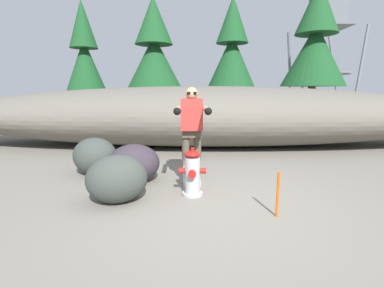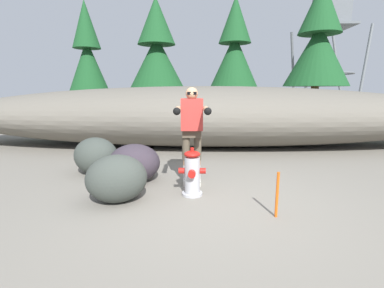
{
  "view_description": "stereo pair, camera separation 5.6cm",
  "coord_description": "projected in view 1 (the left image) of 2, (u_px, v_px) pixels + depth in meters",
  "views": [
    {
      "loc": [
        -0.22,
        -3.77,
        1.62
      ],
      "look_at": [
        -0.29,
        0.65,
        0.75
      ],
      "focal_mm": 26.04,
      "sensor_mm": 36.0,
      "label": 1
    },
    {
      "loc": [
        -0.16,
        -3.77,
        1.62
      ],
      "look_at": [
        -0.29,
        0.65,
        0.75
      ],
      "focal_mm": 26.04,
      "sensor_mm": 36.0,
      "label": 2
    }
  ],
  "objects": [
    {
      "name": "pine_tree_right",
      "position": [
        315.0,
        44.0,
        12.94
      ],
      "size": [
        2.97,
        2.97,
        6.49
      ],
      "color": "#47331E",
      "rests_on": "ground_plane"
    },
    {
      "name": "dirt_embankment",
      "position": [
        204.0,
        116.0,
        8.11
      ],
      "size": [
        15.21,
        3.2,
        1.72
      ],
      "primitive_type": "ellipsoid",
      "color": "#666056",
      "rests_on": "ground_plane"
    },
    {
      "name": "boulder_small",
      "position": [
        95.0,
        156.0,
        5.35
      ],
      "size": [
        1.08,
        0.99,
        0.72
      ],
      "primitive_type": "ellipsoid",
      "rotation": [
        0.0,
        0.0,
        5.92
      ],
      "color": "#3B423C",
      "rests_on": "ground_plane"
    },
    {
      "name": "pine_tree_far_left",
      "position": [
        85.0,
        56.0,
        12.95
      ],
      "size": [
        1.96,
        1.96,
        5.64
      ],
      "color": "#47331E",
      "rests_on": "ground_plane"
    },
    {
      "name": "utility_worker",
      "position": [
        192.0,
        124.0,
        4.62
      ],
      "size": [
        0.56,
        0.99,
        1.65
      ],
      "rotation": [
        0.0,
        0.0,
        -1.53
      ],
      "color": "beige",
      "rests_on": "ground_plane"
    },
    {
      "name": "survey_stake",
      "position": [
        278.0,
        194.0,
        3.55
      ],
      "size": [
        0.04,
        0.04,
        0.6
      ],
      "primitive_type": "cylinder",
      "color": "#E55914",
      "rests_on": "ground_plane"
    },
    {
      "name": "boulder_mid",
      "position": [
        117.0,
        179.0,
        4.02
      ],
      "size": [
        1.06,
        0.95,
        0.7
      ],
      "primitive_type": "ellipsoid",
      "rotation": [
        0.0,
        0.0,
        0.32
      ],
      "color": "#3C423C",
      "rests_on": "ground_plane"
    },
    {
      "name": "boulder_large",
      "position": [
        134.0,
        163.0,
        4.95
      ],
      "size": [
        1.24,
        1.23,
        0.67
      ],
      "primitive_type": "ellipsoid",
      "rotation": [
        0.0,
        0.0,
        5.78
      ],
      "color": "#362E37",
      "rests_on": "ground_plane"
    },
    {
      "name": "pine_tree_center",
      "position": [
        232.0,
        51.0,
        13.17
      ],
      "size": [
        2.34,
        2.34,
        5.87
      ],
      "color": "#47331E",
      "rests_on": "ground_plane"
    },
    {
      "name": "watchtower",
      "position": [
        327.0,
        12.0,
        15.8
      ],
      "size": [
        3.86,
        3.86,
        8.05
      ],
      "color": "slate",
      "rests_on": "ground_plane"
    },
    {
      "name": "ground_plane",
      "position": [
        212.0,
        205.0,
        4.01
      ],
      "size": [
        56.0,
        56.0,
        0.04
      ],
      "primitive_type": "cube",
      "color": "slate"
    },
    {
      "name": "fire_hydrant",
      "position": [
        192.0,
        174.0,
        4.28
      ],
      "size": [
        0.42,
        0.37,
        0.75
      ],
      "color": "#B2B2B7",
      "rests_on": "ground_plane"
    },
    {
      "name": "pine_tree_left",
      "position": [
        154.0,
        53.0,
        13.06
      ],
      "size": [
        2.72,
        2.72,
        5.81
      ],
      "color": "#47331E",
      "rests_on": "ground_plane"
    }
  ]
}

